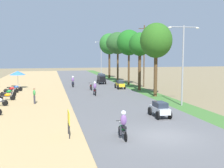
% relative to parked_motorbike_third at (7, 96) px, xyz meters
% --- Properties ---
extents(ground_plane, '(180.00, 180.00, 0.00)m').
position_rel_parked_motorbike_third_xyz_m(ground_plane, '(10.95, -15.64, -0.55)').
color(ground_plane, '#7A6B4C').
extents(road_strip, '(9.00, 140.00, 0.08)m').
position_rel_parked_motorbike_third_xyz_m(road_strip, '(10.95, -15.64, -0.51)').
color(road_strip, '#565659').
rests_on(road_strip, ground).
extents(parked_motorbike_third, '(1.80, 0.54, 0.94)m').
position_rel_parked_motorbike_third_xyz_m(parked_motorbike_third, '(0.00, 0.00, 0.00)').
color(parked_motorbike_third, black).
rests_on(parked_motorbike_third, dirt_shoulder).
extents(parked_motorbike_fourth, '(1.80, 0.54, 0.94)m').
position_rel_parked_motorbike_third_xyz_m(parked_motorbike_fourth, '(-0.25, 2.91, 0.00)').
color(parked_motorbike_fourth, black).
rests_on(parked_motorbike_fourth, dirt_shoulder).
extents(parked_motorbike_fifth, '(1.80, 0.54, 0.94)m').
position_rel_parked_motorbike_third_xyz_m(parked_motorbike_fifth, '(-0.32, 5.94, 0.00)').
color(parked_motorbike_fifth, black).
rests_on(parked_motorbike_fifth, dirt_shoulder).
extents(parked_motorbike_sixth, '(1.80, 0.54, 0.94)m').
position_rel_parked_motorbike_third_xyz_m(parked_motorbike_sixth, '(0.01, 7.53, 0.00)').
color(parked_motorbike_sixth, black).
rests_on(parked_motorbike_sixth, dirt_shoulder).
extents(street_signboard, '(0.06, 1.30, 1.50)m').
position_rel_parked_motorbike_third_xyz_m(street_signboard, '(5.57, -14.34, 0.55)').
color(street_signboard, '#262628').
rests_on(street_signboard, dirt_shoulder).
extents(vendor_umbrella, '(2.20, 2.20, 2.52)m').
position_rel_parked_motorbike_third_xyz_m(vendor_umbrella, '(-0.03, 10.64, 1.75)').
color(vendor_umbrella, '#99999E').
rests_on(vendor_umbrella, dirt_shoulder).
extents(pedestrian_on_shoulder, '(0.33, 0.41, 1.62)m').
position_rel_parked_motorbike_third_xyz_m(pedestrian_on_shoulder, '(2.98, -2.70, 0.41)').
color(pedestrian_on_shoulder, '#33333D').
rests_on(pedestrian_on_shoulder, dirt_shoulder).
extents(median_tree_nearest, '(3.68, 3.68, 8.46)m').
position_rel_parked_motorbike_third_xyz_m(median_tree_nearest, '(16.47, -0.69, 5.91)').
color(median_tree_nearest, '#4C351E').
rests_on(median_tree_nearest, median_strip).
extents(median_tree_second, '(2.93, 2.93, 7.84)m').
position_rel_parked_motorbike_third_xyz_m(median_tree_second, '(16.45, 5.05, 5.65)').
color(median_tree_second, '#4C351E').
rests_on(median_tree_second, median_strip).
extents(median_tree_third, '(3.89, 3.89, 8.83)m').
position_rel_parked_motorbike_third_xyz_m(median_tree_third, '(16.93, 11.89, 6.26)').
color(median_tree_third, '#4C351E').
rests_on(median_tree_third, median_strip).
extents(median_tree_fourth, '(4.13, 4.13, 8.87)m').
position_rel_parked_motorbike_third_xyz_m(median_tree_fourth, '(16.40, 17.12, 6.39)').
color(median_tree_fourth, '#4C351E').
rests_on(median_tree_fourth, median_strip).
extents(median_tree_fifth, '(4.11, 4.11, 9.25)m').
position_rel_parked_motorbike_third_xyz_m(median_tree_fifth, '(16.55, 24.94, 6.56)').
color(median_tree_fifth, '#4C351E').
rests_on(median_tree_fifth, median_strip).
extents(streetlamp_near, '(3.16, 0.20, 7.54)m').
position_rel_parked_motorbike_third_xyz_m(streetlamp_near, '(16.75, -6.73, 3.87)').
color(streetlamp_near, gray).
rests_on(streetlamp_near, median_strip).
extents(streetlamp_mid, '(3.16, 0.20, 8.13)m').
position_rel_parked_motorbike_third_xyz_m(streetlamp_mid, '(16.75, 35.31, 4.17)').
color(streetlamp_mid, gray).
rests_on(streetlamp_mid, median_strip).
extents(utility_pole_near, '(1.80, 0.20, 9.32)m').
position_rel_parked_motorbike_third_xyz_m(utility_pole_near, '(18.52, 9.12, 4.30)').
color(utility_pole_near, brown).
rests_on(utility_pole_near, ground).
extents(car_sedan_silver, '(1.10, 2.26, 1.19)m').
position_rel_parked_motorbike_third_xyz_m(car_sedan_silver, '(12.74, -10.93, 0.19)').
color(car_sedan_silver, '#B7BCC1').
rests_on(car_sedan_silver, road_strip).
extents(car_sedan_yellow, '(1.10, 2.26, 1.19)m').
position_rel_parked_motorbike_third_xyz_m(car_sedan_yellow, '(14.21, 7.02, 0.19)').
color(car_sedan_yellow, gold).
rests_on(car_sedan_yellow, road_strip).
extents(car_van_black, '(1.19, 2.41, 1.67)m').
position_rel_parked_motorbike_third_xyz_m(car_van_black, '(12.83, 14.10, 0.47)').
color(car_van_black, black).
rests_on(car_van_black, road_strip).
extents(car_hatchback_blue, '(1.04, 2.00, 1.23)m').
position_rel_parked_motorbike_third_xyz_m(car_hatchback_blue, '(14.18, 22.25, 0.19)').
color(car_hatchback_blue, navy).
rests_on(car_hatchback_blue, road_strip).
extents(motorbike_foreground_rider, '(0.54, 1.80, 1.66)m').
position_rel_parked_motorbike_third_xyz_m(motorbike_foreground_rider, '(8.55, -15.55, 0.30)').
color(motorbike_foreground_rider, black).
rests_on(motorbike_foreground_rider, road_strip).
extents(motorbike_ahead_second, '(0.54, 1.80, 1.66)m').
position_rel_parked_motorbike_third_xyz_m(motorbike_ahead_second, '(9.68, 1.56, 0.30)').
color(motorbike_ahead_second, black).
rests_on(motorbike_ahead_second, road_strip).
extents(motorbike_ahead_third, '(0.54, 1.80, 0.94)m').
position_rel_parked_motorbike_third_xyz_m(motorbike_ahead_third, '(9.96, 6.59, 0.02)').
color(motorbike_ahead_third, black).
rests_on(motorbike_ahead_third, road_strip).
extents(motorbike_ahead_fourth, '(0.54, 1.80, 1.66)m').
position_rel_parked_motorbike_third_xyz_m(motorbike_ahead_fourth, '(7.83, 10.73, 0.30)').
color(motorbike_ahead_fourth, black).
rests_on(motorbike_ahead_fourth, road_strip).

